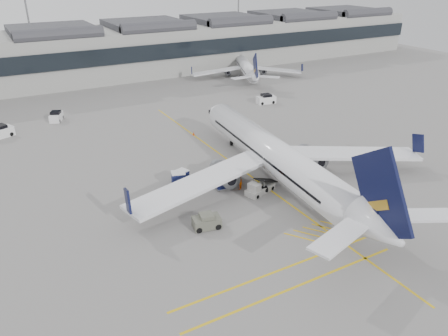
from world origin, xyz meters
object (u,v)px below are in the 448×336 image
airliner_main (277,157)px  pushback_tug (207,221)px  ramp_agent_a (234,180)px  ramp_agent_b (239,183)px  belt_loader (260,188)px  baggage_cart_a (232,171)px

airliner_main → pushback_tug: size_ratio=13.89×
ramp_agent_a → ramp_agent_b: 0.83m
ramp_agent_a → ramp_agent_b: bearing=-121.1°
belt_loader → ramp_agent_b: belt_loader is taller
airliner_main → ramp_agent_a: size_ratio=22.06×
belt_loader → baggage_cart_a: 5.04m
baggage_cart_a → ramp_agent_b: (-0.66, -2.96, -0.15)m
ramp_agent_a → ramp_agent_b: size_ratio=1.10×
ramp_agent_a → belt_loader: bearing=-106.1°
baggage_cart_a → ramp_agent_a: (-0.96, -2.19, -0.06)m
ramp_agent_b → pushback_tug: size_ratio=0.57×
pushback_tug → airliner_main: bearing=33.3°
airliner_main → belt_loader: 4.57m
ramp_agent_a → baggage_cart_a: bearing=14.1°
baggage_cart_a → ramp_agent_a: bearing=-115.1°
belt_loader → ramp_agent_b: bearing=111.8°
baggage_cart_a → belt_loader: bearing=-79.6°
airliner_main → ramp_agent_b: 5.63m
baggage_cart_a → ramp_agent_a: ramp_agent_a is taller
ramp_agent_b → baggage_cart_a: bearing=-146.0°
ramp_agent_a → pushback_tug: ramp_agent_a is taller
belt_loader → ramp_agent_a: bearing=107.0°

